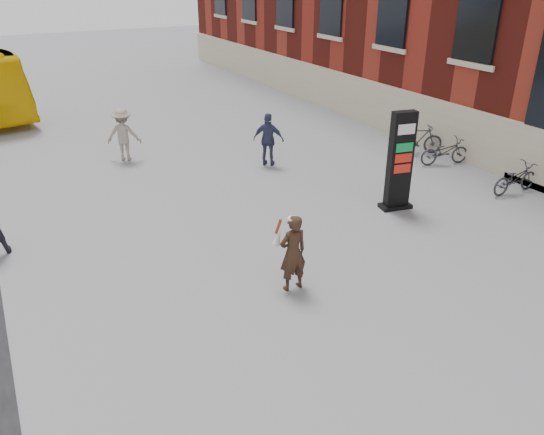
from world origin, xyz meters
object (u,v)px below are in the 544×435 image
woman (293,252)px  pedestrian_b (123,135)px  pedestrian_c (269,140)px  bike_7 (419,139)px  info_pylon (400,161)px  bike_4 (515,178)px  bike_6 (445,151)px

woman → pedestrian_b: 9.68m
pedestrian_c → bike_7: pedestrian_c is taller
pedestrian_b → pedestrian_c: (4.04, -2.82, -0.01)m
info_pylon → bike_4: (3.75, -0.82, -0.90)m
pedestrian_b → bike_7: pedestrian_b is taller
pedestrian_b → bike_6: 10.77m
pedestrian_b → info_pylon: bearing=153.4°
bike_4 → bike_6: 2.79m
pedestrian_c → bike_7: bearing=-154.7°
woman → bike_7: bearing=-147.5°
bike_4 → bike_7: bearing=1.1°
info_pylon → pedestrian_c: size_ratio=1.54×
woman → bike_6: woman is taller
info_pylon → pedestrian_b: 9.32m
info_pylon → bike_7: bearing=52.0°
pedestrian_c → bike_6: 5.87m
pedestrian_c → bike_7: (5.18, -1.48, -0.36)m
info_pylon → woman: 5.02m
bike_6 → bike_7: size_ratio=0.99×
pedestrian_c → bike_4: 7.59m
info_pylon → woman: size_ratio=1.62×
pedestrian_b → bike_7: (9.22, -4.30, -0.37)m
bike_4 → bike_6: (0.00, 2.79, 0.01)m
pedestrian_c → bike_4: bearing=174.4°
info_pylon → bike_4: bearing=-1.0°
pedestrian_b → bike_4: 12.44m
info_pylon → pedestrian_c: (-1.43, 4.71, -0.47)m
pedestrian_c → bike_4: (5.18, -5.53, -0.43)m
bike_6 → info_pylon: bearing=132.9°
bike_4 → bike_7: size_ratio=0.98×
pedestrian_b → pedestrian_c: pedestrian_b is taller
info_pylon → pedestrian_b: bearing=137.3°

